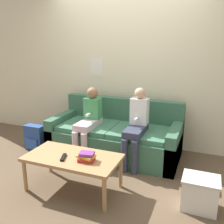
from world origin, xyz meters
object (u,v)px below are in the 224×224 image
(couch, at_px, (115,137))
(storage_box, at_px, (200,193))
(person_left, at_px, (89,119))
(coffee_table, at_px, (73,160))
(backpack, at_px, (35,138))
(tv_remote, at_px, (63,157))
(person_right, at_px, (136,124))

(couch, xyz_separation_m, storage_box, (1.29, -0.93, -0.10))
(couch, height_order, storage_box, couch)
(person_left, xyz_separation_m, storage_box, (1.63, -0.72, -0.39))
(coffee_table, relative_size, backpack, 2.66)
(tv_remote, bearing_deg, couch, 61.81)
(coffee_table, bearing_deg, storage_box, 7.06)
(couch, xyz_separation_m, person_right, (0.39, -0.21, 0.31))
(coffee_table, height_order, storage_box, coffee_table)
(person_left, relative_size, tv_remote, 5.88)
(storage_box, bearing_deg, tv_remote, -170.16)
(person_right, distance_m, tv_remote, 1.13)
(person_left, relative_size, backpack, 2.53)
(couch, xyz_separation_m, coffee_table, (-0.10, -1.10, 0.10))
(tv_remote, xyz_separation_m, storage_box, (1.45, 0.25, -0.25))
(coffee_table, relative_size, person_right, 1.01)
(coffee_table, distance_m, storage_box, 1.41)
(person_left, bearing_deg, backpack, -171.15)
(tv_remote, height_order, storage_box, tv_remote)
(couch, xyz_separation_m, tv_remote, (-0.16, -1.18, 0.16))
(couch, relative_size, person_right, 1.82)
(person_left, relative_size, person_right, 0.96)
(person_right, xyz_separation_m, tv_remote, (-0.55, -0.98, -0.16))
(storage_box, height_order, backpack, backpack)
(couch, relative_size, storage_box, 5.27)
(coffee_table, bearing_deg, person_left, 105.46)
(person_right, distance_m, backpack, 1.68)
(person_left, height_order, tv_remote, person_left)
(person_right, bearing_deg, tv_remote, -119.44)
(storage_box, bearing_deg, couch, 144.13)
(couch, distance_m, coffee_table, 1.11)
(person_right, bearing_deg, person_left, -179.66)
(couch, height_order, person_left, person_left)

